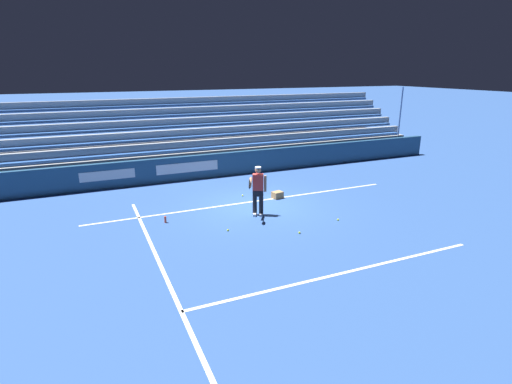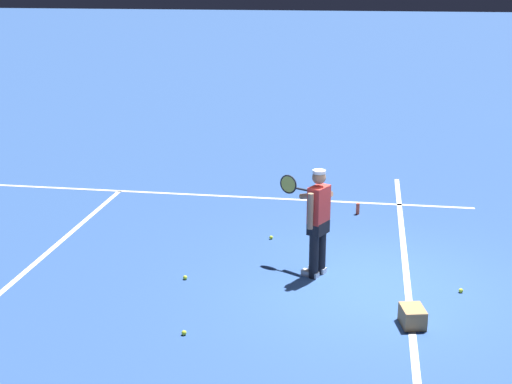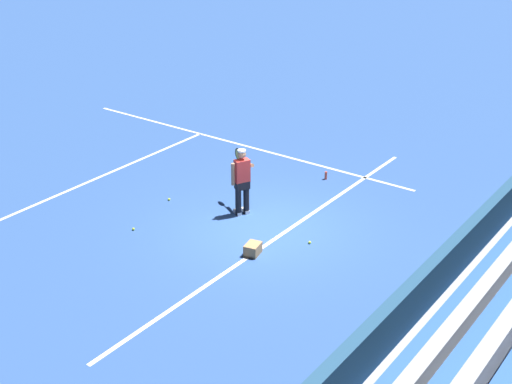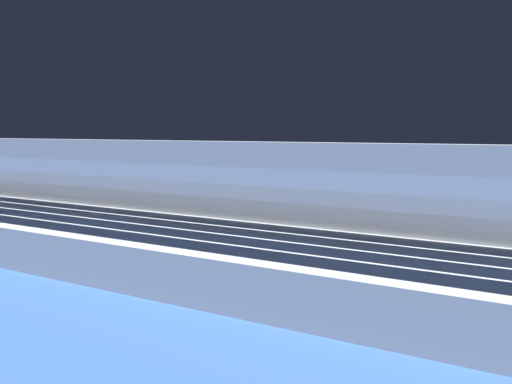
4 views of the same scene
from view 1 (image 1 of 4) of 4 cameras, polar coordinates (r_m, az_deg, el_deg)
name	(u,v)px [view 1 (image 1 of 4)]	position (r m, az deg, el deg)	size (l,w,h in m)	color
ground_plane	(255,206)	(14.72, -0.10, -2.01)	(160.00, 160.00, 0.00)	#2D5193
court_baseline_white	(250,202)	(15.15, -0.86, -1.42)	(12.00, 0.10, 0.01)	white
court_sideline_white	(166,278)	(10.09, -12.68, -11.96)	(0.10, 12.00, 0.01)	white
court_service_line_white	(344,273)	(10.35, 12.52, -11.18)	(8.22, 0.10, 0.01)	white
back_wall_sponsor_board	(216,165)	(18.67, -5.79, 3.83)	(24.93, 0.25, 1.10)	navy
bleacher_stand	(200,150)	(21.08, -8.04, 5.98)	(23.68, 4.00, 3.85)	#9EA3A8
tennis_player	(258,190)	(13.53, 0.25, 0.22)	(0.89, 0.89, 1.71)	black
ball_box_cardboard	(277,195)	(15.59, 3.08, -0.42)	(0.40, 0.30, 0.26)	#A87F51
tennis_ball_on_baseline	(228,230)	(12.52, -4.04, -5.45)	(0.07, 0.07, 0.07)	#CCE533
tennis_ball_toward_net	(299,233)	(12.38, 6.22, -5.79)	(0.07, 0.07, 0.07)	#CCE533
tennis_ball_near_player	(338,220)	(13.60, 11.64, -3.89)	(0.07, 0.07, 0.07)	#CCE533
tennis_ball_far_left	(243,195)	(15.83, -1.93, -0.49)	(0.07, 0.07, 0.07)	#CCE533
water_bottle	(165,220)	(13.45, -12.83, -3.86)	(0.07, 0.07, 0.22)	#EA4C33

